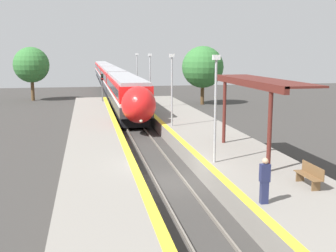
{
  "coord_description": "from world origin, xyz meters",
  "views": [
    {
      "loc": [
        -3.91,
        -19.76,
        6.39
      ],
      "look_at": [
        0.56,
        3.26,
        2.27
      ],
      "focal_mm": 45.0,
      "sensor_mm": 36.0,
      "label": 1
    }
  ],
  "objects_px": {
    "lamppost_farthest": "(137,72)",
    "lamppost_far": "(150,77)",
    "railway_signal": "(102,88)",
    "lamppost_near": "(215,102)",
    "lamppost_mid": "(172,85)",
    "person_waiting": "(265,180)",
    "train": "(109,77)",
    "platform_bench": "(310,175)"
  },
  "relations": [
    {
      "from": "platform_bench",
      "to": "lamppost_far",
      "type": "bearing_deg",
      "value": 96.08
    },
    {
      "from": "train",
      "to": "lamppost_mid",
      "type": "xyz_separation_m",
      "value": [
        2.24,
        -42.41,
        1.72
      ]
    },
    {
      "from": "train",
      "to": "lamppost_near",
      "type": "relative_size",
      "value": 15.98
    },
    {
      "from": "railway_signal",
      "to": "lamppost_farthest",
      "type": "xyz_separation_m",
      "value": [
        4.41,
        4.11,
        1.53
      ]
    },
    {
      "from": "person_waiting",
      "to": "platform_bench",
      "type": "bearing_deg",
      "value": 30.28
    },
    {
      "from": "person_waiting",
      "to": "lamppost_mid",
      "type": "height_order",
      "value": "lamppost_mid"
    },
    {
      "from": "lamppost_near",
      "to": "lamppost_mid",
      "type": "distance_m",
      "value": 10.67
    },
    {
      "from": "lamppost_near",
      "to": "railway_signal",
      "type": "bearing_deg",
      "value": 98.98
    },
    {
      "from": "train",
      "to": "lamppost_far",
      "type": "relative_size",
      "value": 15.98
    },
    {
      "from": "lamppost_mid",
      "to": "platform_bench",
      "type": "bearing_deg",
      "value": -79.67
    },
    {
      "from": "lamppost_near",
      "to": "lamppost_far",
      "type": "xyz_separation_m",
      "value": [
        0.0,
        21.33,
        0.0
      ]
    },
    {
      "from": "person_waiting",
      "to": "lamppost_mid",
      "type": "xyz_separation_m",
      "value": [
        -0.04,
        16.58,
        2.15
      ]
    },
    {
      "from": "train",
      "to": "lamppost_near",
      "type": "bearing_deg",
      "value": -87.58
    },
    {
      "from": "lamppost_mid",
      "to": "lamppost_near",
      "type": "bearing_deg",
      "value": -90.0
    },
    {
      "from": "person_waiting",
      "to": "railway_signal",
      "type": "relative_size",
      "value": 0.42
    },
    {
      "from": "railway_signal",
      "to": "lamppost_mid",
      "type": "distance_m",
      "value": 17.85
    },
    {
      "from": "lamppost_far",
      "to": "lamppost_near",
      "type": "bearing_deg",
      "value": -90.0
    },
    {
      "from": "person_waiting",
      "to": "lamppost_mid",
      "type": "relative_size",
      "value": 0.32
    },
    {
      "from": "train",
      "to": "platform_bench",
      "type": "distance_m",
      "value": 57.64
    },
    {
      "from": "platform_bench",
      "to": "railway_signal",
      "type": "bearing_deg",
      "value": 102.49
    },
    {
      "from": "lamppost_near",
      "to": "train",
      "type": "bearing_deg",
      "value": 92.42
    },
    {
      "from": "train",
      "to": "railway_signal",
      "type": "bearing_deg",
      "value": -94.91
    },
    {
      "from": "lamppost_mid",
      "to": "person_waiting",
      "type": "bearing_deg",
      "value": -89.86
    },
    {
      "from": "lamppost_near",
      "to": "lamppost_mid",
      "type": "xyz_separation_m",
      "value": [
        0.0,
        10.67,
        0.0
      ]
    },
    {
      "from": "lamppost_far",
      "to": "lamppost_mid",
      "type": "bearing_deg",
      "value": -90.0
    },
    {
      "from": "person_waiting",
      "to": "lamppost_near",
      "type": "distance_m",
      "value": 6.29
    },
    {
      "from": "lamppost_near",
      "to": "lamppost_mid",
      "type": "relative_size",
      "value": 1.0
    },
    {
      "from": "train",
      "to": "person_waiting",
      "type": "distance_m",
      "value": 59.04
    },
    {
      "from": "lamppost_mid",
      "to": "lamppost_far",
      "type": "relative_size",
      "value": 1.0
    },
    {
      "from": "platform_bench",
      "to": "person_waiting",
      "type": "bearing_deg",
      "value": -149.72
    },
    {
      "from": "lamppost_near",
      "to": "lamppost_mid",
      "type": "height_order",
      "value": "same"
    },
    {
      "from": "person_waiting",
      "to": "lamppost_near",
      "type": "xyz_separation_m",
      "value": [
        -0.04,
        5.91,
        2.15
      ]
    },
    {
      "from": "lamppost_mid",
      "to": "railway_signal",
      "type": "bearing_deg",
      "value": 104.35
    },
    {
      "from": "person_waiting",
      "to": "lamppost_near",
      "type": "bearing_deg",
      "value": 90.39
    },
    {
      "from": "lamppost_farthest",
      "to": "lamppost_far",
      "type": "bearing_deg",
      "value": -90.0
    },
    {
      "from": "train",
      "to": "lamppost_mid",
      "type": "relative_size",
      "value": 15.98
    },
    {
      "from": "lamppost_far",
      "to": "train",
      "type": "bearing_deg",
      "value": 94.04
    },
    {
      "from": "railway_signal",
      "to": "lamppost_near",
      "type": "relative_size",
      "value": 0.76
    },
    {
      "from": "railway_signal",
      "to": "lamppost_farthest",
      "type": "bearing_deg",
      "value": 42.97
    },
    {
      "from": "person_waiting",
      "to": "lamppost_mid",
      "type": "bearing_deg",
      "value": 90.14
    },
    {
      "from": "platform_bench",
      "to": "person_waiting",
      "type": "height_order",
      "value": "person_waiting"
    },
    {
      "from": "platform_bench",
      "to": "lamppost_mid",
      "type": "bearing_deg",
      "value": 100.33
    }
  ]
}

